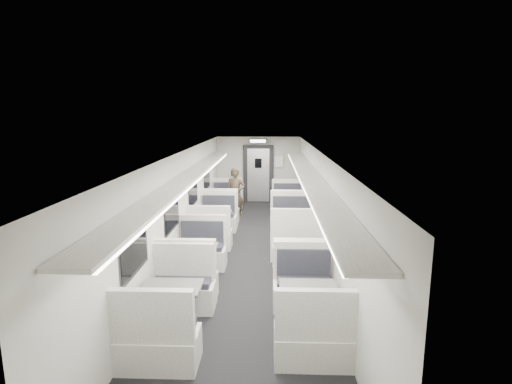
# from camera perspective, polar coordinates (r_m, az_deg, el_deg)

# --- Properties ---
(room) EXTENTS (3.24, 12.24, 2.64)m
(room) POSITION_cam_1_polar(r_m,az_deg,el_deg) (8.77, -0.81, -2.09)
(room) COLOR black
(room) RESTS_ON ground
(booth_left_a) EXTENTS (1.01, 2.04, 1.09)m
(booth_left_a) POSITION_cam_1_polar(r_m,az_deg,el_deg) (12.58, -4.54, -1.99)
(booth_left_a) COLOR white
(booth_left_a) RESTS_ON room
(booth_left_b) EXTENTS (1.01, 2.05, 1.10)m
(booth_left_b) POSITION_cam_1_polar(r_m,az_deg,el_deg) (10.46, -5.91, -4.70)
(booth_left_b) COLOR white
(booth_left_b) RESTS_ON room
(booth_left_c) EXTENTS (1.01, 2.06, 1.10)m
(booth_left_c) POSITION_cam_1_polar(r_m,az_deg,el_deg) (7.88, -8.68, -10.10)
(booth_left_c) COLOR white
(booth_left_c) RESTS_ON room
(booth_left_d) EXTENTS (1.05, 2.13, 1.14)m
(booth_left_d) POSITION_cam_1_polar(r_m,az_deg,el_deg) (6.23, -11.89, -16.02)
(booth_left_d) COLOR white
(booth_left_d) RESTS_ON room
(booth_right_a) EXTENTS (1.00, 2.04, 1.09)m
(booth_right_a) POSITION_cam_1_polar(r_m,az_deg,el_deg) (12.40, 4.62, -2.19)
(booth_right_a) COLOR white
(booth_right_a) RESTS_ON room
(booth_right_b) EXTENTS (1.10, 2.24, 1.20)m
(booth_right_b) POSITION_cam_1_polar(r_m,az_deg,el_deg) (9.83, 5.31, -5.51)
(booth_right_b) COLOR white
(booth_right_b) RESTS_ON room
(booth_right_c) EXTENTS (1.01, 2.05, 1.09)m
(booth_right_c) POSITION_cam_1_polar(r_m,az_deg,el_deg) (8.06, 6.06, -9.56)
(booth_right_c) COLOR white
(booth_right_c) RESTS_ON room
(booth_right_d) EXTENTS (1.01, 2.05, 1.10)m
(booth_right_d) POSITION_cam_1_polar(r_m,az_deg,el_deg) (6.20, 7.40, -16.14)
(booth_right_d) COLOR white
(booth_right_d) RESTS_ON room
(passenger) EXTENTS (0.62, 0.44, 1.62)m
(passenger) POSITION_cam_1_polar(r_m,az_deg,el_deg) (12.14, -2.96, -0.31)
(passenger) COLOR black
(passenger) RESTS_ON room
(window_a) EXTENTS (0.02, 1.18, 0.84)m
(window_a) POSITION_cam_1_polar(r_m,az_deg,el_deg) (12.22, -7.02, 2.28)
(window_a) COLOR black
(window_a) RESTS_ON room
(window_b) EXTENTS (0.02, 1.18, 0.84)m
(window_b) POSITION_cam_1_polar(r_m,az_deg,el_deg) (10.09, -8.95, 0.37)
(window_b) COLOR black
(window_b) RESTS_ON room
(window_c) EXTENTS (0.02, 1.18, 0.84)m
(window_c) POSITION_cam_1_polar(r_m,az_deg,el_deg) (7.99, -11.91, -2.54)
(window_c) COLOR black
(window_c) RESTS_ON room
(window_d) EXTENTS (0.02, 1.18, 0.84)m
(window_d) POSITION_cam_1_polar(r_m,az_deg,el_deg) (5.96, -16.98, -7.47)
(window_d) COLOR black
(window_d) RESTS_ON room
(luggage_rack_left) EXTENTS (0.46, 10.40, 0.09)m
(luggage_rack_left) POSITION_cam_1_polar(r_m,az_deg,el_deg) (8.49, -9.35, 2.25)
(luggage_rack_left) COLOR white
(luggage_rack_left) RESTS_ON room
(luggage_rack_right) EXTENTS (0.46, 10.40, 0.09)m
(luggage_rack_right) POSITION_cam_1_polar(r_m,az_deg,el_deg) (8.37, 7.62, 2.17)
(luggage_rack_right) COLOR white
(luggage_rack_right) RESTS_ON room
(vestibule_door) EXTENTS (1.10, 0.13, 2.10)m
(vestibule_door) POSITION_cam_1_polar(r_m,az_deg,el_deg) (14.63, 0.33, 2.57)
(vestibule_door) COLOR black
(vestibule_door) RESTS_ON room
(exit_sign) EXTENTS (0.62, 0.12, 0.16)m
(exit_sign) POSITION_cam_1_polar(r_m,az_deg,el_deg) (14.01, 0.28, 7.30)
(exit_sign) COLOR black
(exit_sign) RESTS_ON room
(wall_notice) EXTENTS (0.32, 0.02, 0.40)m
(wall_notice) POSITION_cam_1_polar(r_m,az_deg,el_deg) (14.55, 3.29, 4.33)
(wall_notice) COLOR white
(wall_notice) RESTS_ON room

